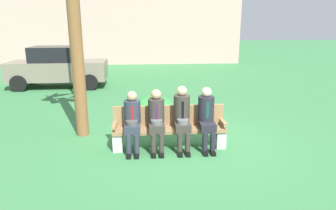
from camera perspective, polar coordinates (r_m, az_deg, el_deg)
ground_plane at (r=6.94m, az=2.97°, el=-6.98°), size 80.00×80.00×0.00m
park_bench at (r=6.53m, az=0.24°, el=-4.27°), size 2.40×0.44×0.90m
seated_man_leftmost at (r=6.30m, az=-6.72°, el=-2.56°), size 0.34×0.72×1.26m
seated_man_centerleft at (r=6.30m, az=-2.18°, el=-2.35°), size 0.34×0.72×1.29m
seated_man_centerright at (r=6.34m, az=2.67°, el=-1.94°), size 0.34×0.72×1.35m
seated_man_rightmost at (r=6.43m, az=7.26°, el=-1.92°), size 0.34×0.72×1.32m
shrub_near_bench at (r=7.91m, az=-2.81°, el=-1.12°), size 1.26×1.16×0.79m
parked_car_near at (r=13.45m, az=-20.06°, el=6.71°), size 3.92×1.74×1.68m
street_lamp at (r=11.55m, az=-17.99°, el=13.41°), size 0.24×0.24×3.96m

